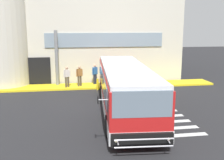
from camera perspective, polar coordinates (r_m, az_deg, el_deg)
ground_plane at (r=17.80m, az=-2.07°, el=-4.82°), size 80.00×90.00×0.02m
bay_paint_stripes at (r=14.29m, az=8.14°, el=-9.01°), size 4.40×3.96×0.01m
terminal_building at (r=28.54m, az=-6.34°, el=9.29°), size 17.94×13.80×7.92m
boarding_curb at (r=22.41m, az=-3.58°, el=-1.22°), size 20.14×2.00×0.15m
entry_support_column at (r=22.54m, az=-11.71°, el=4.63°), size 0.28×0.28×4.50m
bus_main_foreground at (r=15.67m, az=2.71°, el=-1.99°), size 3.86×11.58×2.70m
passenger_near_column at (r=21.61m, az=-9.58°, el=0.89°), size 0.54×0.36×1.68m
passenger_by_doorway at (r=21.89m, az=-6.99°, el=1.19°), size 0.53×0.49×1.68m
passenger_at_curb_edge at (r=22.56m, az=-3.65°, el=1.47°), size 0.48×0.41×1.68m
safety_bollard_yellow at (r=21.17m, az=-3.08°, el=-0.92°), size 0.18×0.18×0.90m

